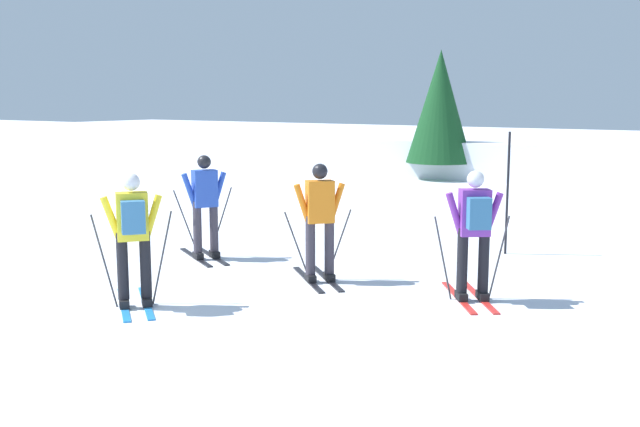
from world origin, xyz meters
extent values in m
cube|color=silver|center=(0.00, 21.05, 0.61)|extent=(80.00, 6.48, 1.21)
cube|color=black|center=(-0.89, 4.60, 0.01)|extent=(1.43, 0.88, 0.02)
cube|color=black|center=(-0.75, 4.84, 0.01)|extent=(1.43, 0.88, 0.02)
cube|color=black|center=(-0.77, 4.52, 0.07)|extent=(0.29, 0.23, 0.10)
cube|color=black|center=(-0.62, 4.77, 0.07)|extent=(0.29, 0.23, 0.10)
cylinder|color=#38333D|center=(-0.77, 4.52, 0.55)|extent=(0.14, 0.14, 0.85)
cylinder|color=#38333D|center=(-0.62, 4.77, 0.55)|extent=(0.14, 0.14, 0.85)
cube|color=#284CB7|center=(-0.69, 4.64, 1.17)|extent=(0.40, 0.45, 0.60)
cylinder|color=#284CB7|center=(-0.84, 4.44, 1.16)|extent=(0.21, 0.27, 0.55)
cylinder|color=#284CB7|center=(-0.59, 4.87, 1.16)|extent=(0.21, 0.27, 0.55)
sphere|color=black|center=(-0.69, 4.64, 1.60)|extent=(0.22, 0.22, 0.22)
cylinder|color=#38383D|center=(-0.93, 4.44, 0.58)|extent=(0.23, 0.38, 1.16)
cylinder|color=#38383D|center=(-0.64, 4.94, 0.58)|extent=(0.23, 0.38, 1.16)
cube|color=black|center=(1.52, 4.39, 0.01)|extent=(1.26, 1.13, 0.02)
cube|color=black|center=(1.71, 4.60, 0.01)|extent=(1.26, 1.13, 0.02)
cube|color=black|center=(1.63, 4.29, 0.07)|extent=(0.27, 0.26, 0.10)
cube|color=black|center=(1.82, 4.50, 0.07)|extent=(0.27, 0.26, 0.10)
cylinder|color=#38333D|center=(1.63, 4.29, 0.55)|extent=(0.14, 0.14, 0.85)
cylinder|color=#38333D|center=(1.82, 4.50, 0.55)|extent=(0.14, 0.14, 0.85)
cube|color=orange|center=(1.73, 4.39, 1.17)|extent=(0.43, 0.44, 0.60)
cylinder|color=orange|center=(1.54, 4.22, 1.16)|extent=(0.24, 0.25, 0.55)
cylinder|color=orange|center=(1.88, 4.59, 1.16)|extent=(0.24, 0.25, 0.55)
sphere|color=black|center=(1.73, 4.39, 1.60)|extent=(0.22, 0.22, 0.22)
cylinder|color=#38383D|center=(1.45, 4.23, 0.51)|extent=(0.28, 0.31, 1.03)
cylinder|color=#38383D|center=(1.86, 4.69, 0.51)|extent=(0.28, 0.31, 1.03)
cube|color=red|center=(3.74, 4.69, 0.01)|extent=(1.04, 1.33, 0.02)
cube|color=red|center=(3.96, 4.86, 0.01)|extent=(1.04, 1.33, 0.02)
cube|color=black|center=(3.83, 4.57, 0.07)|extent=(0.25, 0.28, 0.10)
cube|color=black|center=(4.05, 4.74, 0.07)|extent=(0.25, 0.28, 0.10)
cylinder|color=black|center=(3.83, 4.57, 0.55)|extent=(0.14, 0.14, 0.85)
cylinder|color=black|center=(4.05, 4.74, 0.55)|extent=(0.14, 0.14, 0.85)
cube|color=purple|center=(3.94, 4.65, 1.17)|extent=(0.45, 0.42, 0.60)
cylinder|color=purple|center=(3.73, 4.52, 1.16)|extent=(0.26, 0.23, 0.55)
cylinder|color=purple|center=(4.13, 4.82, 1.16)|extent=(0.26, 0.23, 0.55)
sphere|color=silver|center=(3.94, 4.65, 1.60)|extent=(0.22, 0.22, 0.22)
cylinder|color=#38383D|center=(3.58, 4.51, 0.55)|extent=(0.22, 0.18, 1.11)
cylinder|color=#38383D|center=(4.18, 4.96, 0.55)|extent=(0.22, 0.18, 1.11)
cube|color=teal|center=(4.07, 4.49, 1.19)|extent=(0.33, 0.31, 0.40)
cube|color=#237AC6|center=(0.32, 1.98, 0.01)|extent=(1.30, 1.07, 0.02)
cube|color=#237AC6|center=(0.49, 2.20, 0.01)|extent=(1.30, 1.07, 0.02)
cube|color=black|center=(0.43, 1.89, 0.07)|extent=(0.28, 0.26, 0.10)
cube|color=black|center=(0.61, 2.10, 0.07)|extent=(0.28, 0.26, 0.10)
cylinder|color=black|center=(0.43, 1.89, 0.55)|extent=(0.14, 0.14, 0.85)
cylinder|color=black|center=(0.61, 2.10, 0.55)|extent=(0.14, 0.14, 0.85)
cube|color=yellow|center=(0.52, 2.00, 1.17)|extent=(0.43, 0.45, 0.60)
cylinder|color=yellow|center=(0.35, 1.81, 1.16)|extent=(0.23, 0.26, 0.55)
cylinder|color=yellow|center=(0.66, 2.20, 1.16)|extent=(0.23, 0.26, 0.55)
sphere|color=silver|center=(0.52, 2.00, 1.60)|extent=(0.22, 0.22, 0.22)
cylinder|color=#38383D|center=(0.22, 1.78, 0.60)|extent=(0.20, 0.24, 1.20)
cylinder|color=#38383D|center=(0.67, 2.34, 0.60)|extent=(0.20, 0.24, 1.20)
cube|color=teal|center=(0.69, 1.86, 1.19)|extent=(0.32, 0.33, 0.40)
cylinder|color=black|center=(3.26, 7.78, 1.03)|extent=(0.04, 0.04, 2.07)
cylinder|color=#513823|center=(-2.71, 17.96, 0.27)|extent=(0.26, 0.26, 0.55)
cone|color=#14421E|center=(-2.71, 17.96, 2.34)|extent=(2.13, 2.13, 3.60)
camera|label=1|loc=(7.55, -4.31, 2.63)|focal=41.91mm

